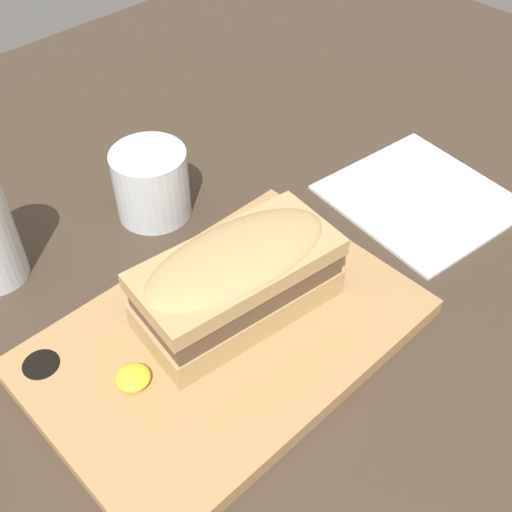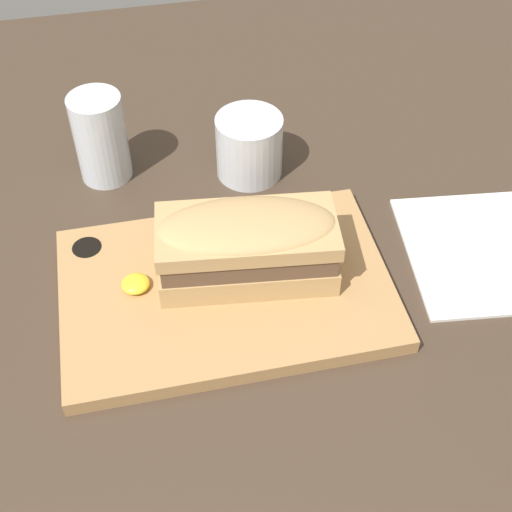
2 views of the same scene
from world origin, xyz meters
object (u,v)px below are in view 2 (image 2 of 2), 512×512
object	(u,v)px
sandwich	(247,243)
wine_glass	(249,149)
napkin	(486,251)
water_glass	(102,143)
serving_board	(225,288)

from	to	relation	value
sandwich	wine_glass	bearing A→B (deg)	77.63
napkin	water_glass	bearing A→B (deg)	150.93
serving_board	sandwich	bearing A→B (deg)	21.62
serving_board	napkin	world-z (taller)	serving_board
serving_board	napkin	bearing A→B (deg)	-0.24
water_glass	sandwich	bearing A→B (deg)	-57.73
sandwich	napkin	xyz separation A→B (cm)	(27.58, -1.19, -6.00)
serving_board	sandwich	world-z (taller)	sandwich
napkin	wine_glass	bearing A→B (deg)	140.09
water_glass	wine_glass	world-z (taller)	water_glass
serving_board	water_glass	bearing A→B (deg)	115.83
sandwich	wine_glass	world-z (taller)	sandwich
serving_board	water_glass	world-z (taller)	water_glass
water_glass	wine_glass	distance (cm)	18.16
sandwich	wine_glass	distance (cm)	19.10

